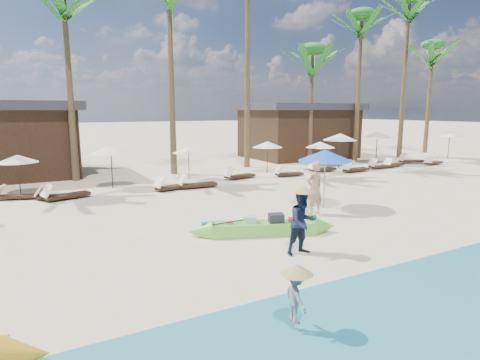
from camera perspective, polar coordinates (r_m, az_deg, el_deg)
ground at (r=11.34m, az=4.15°, el=-9.76°), size 240.00×240.00×0.00m
wet_sand_strip at (r=8.00m, az=25.12°, el=-19.58°), size 240.00×4.50×0.01m
green_canoe at (r=12.49m, az=3.30°, el=-6.81°), size 4.93×2.19×0.66m
tourist at (r=14.91m, az=10.57°, el=-1.12°), size 0.79×0.57×2.00m
vendor_green at (r=10.83m, az=8.91°, el=-5.98°), size 0.86×0.68×1.74m
vendor_yellow at (r=7.25m, az=7.99°, el=-16.09°), size 0.44×0.66×0.95m
blue_umbrella at (r=15.87m, az=12.04°, el=3.44°), size 2.14×2.14×2.30m
resort_parasol_4 at (r=20.56m, az=-29.10°, el=2.66°), size 1.79×1.79×1.84m
lounger_4_left at (r=19.83m, az=-29.41°, el=-1.90°), size 1.75×1.02×0.57m
lounger_4_right at (r=19.05m, az=-24.90°, el=-1.96°), size 1.78×0.93×0.58m
resort_parasol_5 at (r=20.56m, az=-17.91°, el=4.18°), size 2.07×2.07×2.13m
lounger_5_left at (r=18.83m, az=-23.77°, el=-1.92°), size 2.05×1.12×0.66m
resort_parasol_6 at (r=22.24m, az=-7.34°, el=4.31°), size 1.79×1.79×1.84m
lounger_6_left at (r=19.55m, az=-9.80°, el=-0.84°), size 1.91×0.94×0.62m
lounger_6_right at (r=19.90m, az=-6.37°, el=-0.54°), size 1.96×0.72×0.65m
resort_parasol_7 at (r=24.54m, az=3.93°, el=5.07°), size 1.87×1.87×1.93m
lounger_7_left at (r=22.37m, az=-0.28°, el=0.68°), size 1.96×0.88×0.64m
lounger_7_right at (r=23.41m, az=6.77°, el=0.97°), size 1.75×0.76×0.58m
resort_parasol_8 at (r=25.25m, az=11.36°, el=4.94°), size 1.83×1.83×1.88m
lounger_8_left at (r=25.40m, az=11.44°, el=1.61°), size 1.94×0.65×0.65m
resort_parasol_9 at (r=27.10m, az=14.05°, el=5.96°), size 2.23×2.23×2.30m
lounger_9_left at (r=25.89m, az=15.99°, el=1.56°), size 1.90×0.66×0.64m
lounger_9_right at (r=27.89m, az=19.25°, el=1.95°), size 1.83×0.64×0.61m
resort_parasol_10 at (r=30.44m, az=18.95°, el=6.14°), size 2.23×2.23×2.30m
lounger_10_left at (r=29.01m, az=20.92°, el=2.11°), size 1.74×0.75×0.57m
lounger_10_right at (r=31.39m, az=23.14°, el=2.58°), size 2.07×1.22×0.67m
resort_parasol_11 at (r=35.92m, az=27.68°, el=5.85°), size 2.10×2.10×2.16m
lounger_11_left at (r=31.29m, az=25.76°, el=2.31°), size 1.78×0.80×0.58m
palm_3 at (r=23.85m, az=-23.69°, el=20.67°), size 2.08×2.08×10.52m
palm_4 at (r=24.96m, az=-10.02°, el=22.85°), size 2.08×2.08×11.70m
palm_6 at (r=30.16m, az=10.22°, el=15.96°), size 2.08×2.08×8.51m
palm_7 at (r=32.25m, az=16.80°, el=18.78°), size 2.08×2.08×11.08m
palm_8 at (r=35.49m, az=22.77°, el=19.54°), size 2.08×2.08×12.70m
palm_9 at (r=40.10m, az=25.64°, el=15.08°), size 2.08×2.08×9.82m
pavilion_east at (r=33.09m, az=8.30°, el=7.04°), size 8.80×6.60×4.30m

